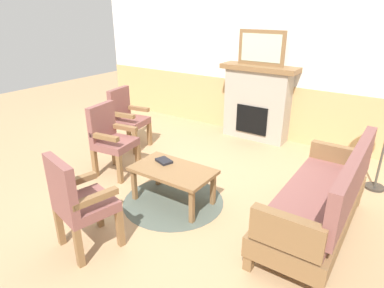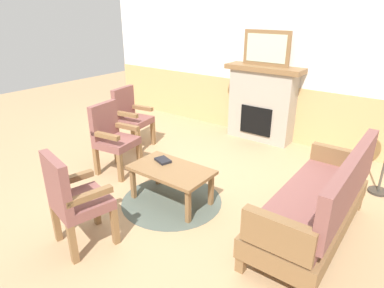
# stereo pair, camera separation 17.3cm
# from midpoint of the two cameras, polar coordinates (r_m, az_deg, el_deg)

# --- Properties ---
(ground_plane) EXTENTS (14.00, 14.00, 0.00)m
(ground_plane) POSITION_cam_midpoint_polar(r_m,az_deg,el_deg) (4.25, -1.69, -8.34)
(ground_plane) COLOR tan
(wall_back) EXTENTS (7.20, 0.14, 2.70)m
(wall_back) POSITION_cam_midpoint_polar(r_m,az_deg,el_deg) (5.96, 14.35, 13.49)
(wall_back) COLOR white
(wall_back) RESTS_ON ground_plane
(fireplace) EXTENTS (1.30, 0.44, 1.28)m
(fireplace) POSITION_cam_midpoint_polar(r_m,az_deg,el_deg) (5.87, 12.76, 6.92)
(fireplace) COLOR #A39989
(fireplace) RESTS_ON ground_plane
(framed_picture) EXTENTS (0.80, 0.04, 0.56)m
(framed_picture) POSITION_cam_midpoint_polar(r_m,az_deg,el_deg) (5.70, 13.56, 15.72)
(framed_picture) COLOR brown
(framed_picture) RESTS_ON fireplace
(couch) EXTENTS (0.70, 1.80, 0.98)m
(couch) POSITION_cam_midpoint_polar(r_m,az_deg,el_deg) (3.54, 21.98, -9.53)
(couch) COLOR brown
(couch) RESTS_ON ground_plane
(coffee_table) EXTENTS (0.96, 0.56, 0.44)m
(coffee_table) POSITION_cam_midpoint_polar(r_m,az_deg,el_deg) (3.89, -2.35, -4.93)
(coffee_table) COLOR brown
(coffee_table) RESTS_ON ground_plane
(round_rug) EXTENTS (1.21, 1.21, 0.01)m
(round_rug) POSITION_cam_midpoint_polar(r_m,az_deg,el_deg) (4.08, -2.27, -9.71)
(round_rug) COLOR #4C564C
(round_rug) RESTS_ON ground_plane
(book_on_table) EXTENTS (0.23, 0.19, 0.03)m
(book_on_table) POSITION_cam_midpoint_polar(r_m,az_deg,el_deg) (4.03, -3.79, -2.82)
(book_on_table) COLOR black
(book_on_table) RESTS_ON coffee_table
(armchair_near_fireplace) EXTENTS (0.55, 0.55, 0.98)m
(armchair_near_fireplace) POSITION_cam_midpoint_polar(r_m,az_deg,el_deg) (5.52, -9.65, 4.93)
(armchair_near_fireplace) COLOR brown
(armchair_near_fireplace) RESTS_ON ground_plane
(armchair_by_window_left) EXTENTS (0.54, 0.54, 0.98)m
(armchair_by_window_left) POSITION_cam_midpoint_polar(r_m,az_deg,el_deg) (4.67, -12.51, 1.43)
(armchair_by_window_left) COLOR brown
(armchair_by_window_left) RESTS_ON ground_plane
(armchair_front_left) EXTENTS (0.57, 0.57, 0.98)m
(armchair_front_left) POSITION_cam_midpoint_polar(r_m,az_deg,el_deg) (3.28, -18.27, -8.69)
(armchair_front_left) COLOR brown
(armchair_front_left) RESTS_ON ground_plane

